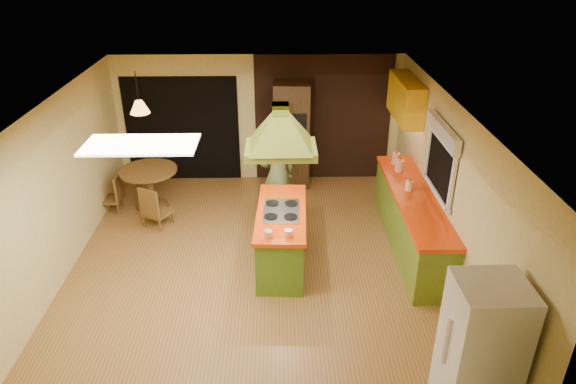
{
  "coord_description": "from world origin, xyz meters",
  "views": [
    {
      "loc": [
        0.36,
        -6.33,
        4.51
      ],
      "look_at": [
        0.5,
        0.28,
        1.15
      ],
      "focal_mm": 32.0,
      "sensor_mm": 36.0,
      "label": 1
    }
  ],
  "objects_px": {
    "wall_oven": "(292,135)",
    "refrigerator": "(480,352)",
    "kitchen_island": "(281,237)",
    "dining_table": "(150,181)",
    "man": "(278,175)",
    "canister_large": "(396,159)"
  },
  "relations": [
    {
      "from": "wall_oven",
      "to": "refrigerator",
      "type": "bearing_deg",
      "value": -70.79
    },
    {
      "from": "kitchen_island",
      "to": "dining_table",
      "type": "relative_size",
      "value": 1.78
    },
    {
      "from": "kitchen_island",
      "to": "wall_oven",
      "type": "bearing_deg",
      "value": 87.77
    },
    {
      "from": "man",
      "to": "wall_oven",
      "type": "relative_size",
      "value": 0.87
    },
    {
      "from": "refrigerator",
      "to": "canister_large",
      "type": "relative_size",
      "value": 8.28
    },
    {
      "from": "wall_oven",
      "to": "dining_table",
      "type": "xyz_separation_m",
      "value": [
        -2.58,
        -0.95,
        -0.49
      ]
    },
    {
      "from": "canister_large",
      "to": "wall_oven",
      "type": "bearing_deg",
      "value": 146.41
    },
    {
      "from": "man",
      "to": "refrigerator",
      "type": "relative_size",
      "value": 1.09
    },
    {
      "from": "refrigerator",
      "to": "dining_table",
      "type": "height_order",
      "value": "refrigerator"
    },
    {
      "from": "dining_table",
      "to": "wall_oven",
      "type": "bearing_deg",
      "value": 20.16
    },
    {
      "from": "kitchen_island",
      "to": "refrigerator",
      "type": "distance_m",
      "value": 3.4
    },
    {
      "from": "refrigerator",
      "to": "man",
      "type": "bearing_deg",
      "value": 115.64
    },
    {
      "from": "kitchen_island",
      "to": "wall_oven",
      "type": "height_order",
      "value": "wall_oven"
    },
    {
      "from": "man",
      "to": "kitchen_island",
      "type": "bearing_deg",
      "value": 69.1
    },
    {
      "from": "kitchen_island",
      "to": "dining_table",
      "type": "height_order",
      "value": "kitchen_island"
    },
    {
      "from": "refrigerator",
      "to": "wall_oven",
      "type": "bearing_deg",
      "value": 106.39
    },
    {
      "from": "man",
      "to": "dining_table",
      "type": "distance_m",
      "value": 2.4
    },
    {
      "from": "man",
      "to": "dining_table",
      "type": "relative_size",
      "value": 1.76
    },
    {
      "from": "kitchen_island",
      "to": "dining_table",
      "type": "distance_m",
      "value": 2.97
    },
    {
      "from": "man",
      "to": "canister_large",
      "type": "distance_m",
      "value": 2.08
    },
    {
      "from": "man",
      "to": "wall_oven",
      "type": "xyz_separation_m",
      "value": [
        0.28,
        1.53,
        0.14
      ]
    },
    {
      "from": "man",
      "to": "canister_large",
      "type": "relative_size",
      "value": 9.01
    }
  ]
}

